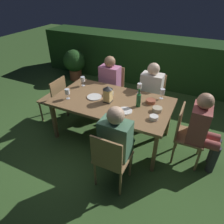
% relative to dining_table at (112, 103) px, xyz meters
% --- Properties ---
extents(ground_plane, '(16.00, 16.00, 0.00)m').
position_rel_dining_table_xyz_m(ground_plane, '(0.00, 0.00, -0.67)').
color(ground_plane, '#385B28').
extents(dining_table, '(1.86, 1.04, 0.72)m').
position_rel_dining_table_xyz_m(dining_table, '(0.00, 0.00, 0.00)').
color(dining_table, olive).
rests_on(dining_table, ground).
extents(chair_side_left_b, '(0.42, 0.40, 0.87)m').
position_rel_dining_table_xyz_m(chair_side_left_b, '(0.42, -0.91, -0.19)').
color(chair_side_left_b, '#937047').
rests_on(chair_side_left_b, ground).
extents(person_in_green, '(0.38, 0.47, 1.15)m').
position_rel_dining_table_xyz_m(person_in_green, '(0.42, -0.71, -0.04)').
color(person_in_green, '#4C7A5B').
rests_on(person_in_green, ground).
extents(chair_side_right_a, '(0.42, 0.40, 0.87)m').
position_rel_dining_table_xyz_m(chair_side_right_a, '(-0.42, 0.91, -0.19)').
color(chair_side_right_a, '#937047').
rests_on(chair_side_right_a, ground).
extents(person_in_pink, '(0.38, 0.47, 1.15)m').
position_rel_dining_table_xyz_m(person_in_pink, '(-0.42, 0.71, -0.04)').
color(person_in_pink, '#C675A3').
rests_on(person_in_pink, ground).
extents(chair_head_near, '(0.40, 0.42, 0.87)m').
position_rel_dining_table_xyz_m(chair_head_near, '(-1.18, 0.00, -0.19)').
color(chair_head_near, '#937047').
rests_on(chair_head_near, ground).
extents(chair_side_right_b, '(0.42, 0.40, 0.87)m').
position_rel_dining_table_xyz_m(chair_side_right_b, '(0.42, 0.91, -0.19)').
color(chair_side_right_b, '#937047').
rests_on(chair_side_right_b, ground).
extents(person_in_cream, '(0.38, 0.47, 1.15)m').
position_rel_dining_table_xyz_m(person_in_cream, '(0.42, 0.71, -0.04)').
color(person_in_cream, white).
rests_on(person_in_cream, ground).
extents(chair_head_far, '(0.40, 0.42, 0.87)m').
position_rel_dining_table_xyz_m(chair_head_far, '(1.18, 0.00, -0.19)').
color(chair_head_far, '#937047').
rests_on(chair_head_far, ground).
extents(person_in_rust, '(0.48, 0.38, 1.15)m').
position_rel_dining_table_xyz_m(person_in_rust, '(1.37, 0.00, -0.04)').
color(person_in_rust, '#9E4C47').
rests_on(person_in_rust, ground).
extents(lantern_centerpiece, '(0.15, 0.15, 0.27)m').
position_rel_dining_table_xyz_m(lantern_centerpiece, '(-0.05, -0.05, 0.20)').
color(lantern_centerpiece, black).
rests_on(lantern_centerpiece, dining_table).
extents(green_bottle_on_table, '(0.07, 0.07, 0.29)m').
position_rel_dining_table_xyz_m(green_bottle_on_table, '(0.43, 0.02, 0.16)').
color(green_bottle_on_table, '#1E5B2D').
rests_on(green_bottle_on_table, dining_table).
extents(wine_glass_a, '(0.08, 0.08, 0.17)m').
position_rel_dining_table_xyz_m(wine_glass_a, '(-0.70, 0.26, 0.17)').
color(wine_glass_a, silver).
rests_on(wine_glass_a, dining_table).
extents(wine_glass_b, '(0.08, 0.08, 0.17)m').
position_rel_dining_table_xyz_m(wine_glass_b, '(-0.67, -0.24, 0.17)').
color(wine_glass_b, silver).
rests_on(wine_glass_b, dining_table).
extents(wine_glass_c, '(0.08, 0.08, 0.17)m').
position_rel_dining_table_xyz_m(wine_glass_c, '(0.30, 0.44, 0.17)').
color(wine_glass_c, silver).
rests_on(wine_glass_c, dining_table).
extents(wine_glass_d, '(0.08, 0.08, 0.17)m').
position_rel_dining_table_xyz_m(wine_glass_d, '(0.69, 0.41, 0.17)').
color(wine_glass_d, silver).
rests_on(wine_glass_d, dining_table).
extents(plate_a, '(0.21, 0.21, 0.01)m').
position_rel_dining_table_xyz_m(plate_a, '(0.30, -0.19, 0.06)').
color(plate_a, white).
rests_on(plate_a, dining_table).
extents(plate_b, '(0.24, 0.24, 0.01)m').
position_rel_dining_table_xyz_m(plate_b, '(-0.30, -0.03, 0.06)').
color(plate_b, silver).
rests_on(plate_b, dining_table).
extents(bowl_olives, '(0.12, 0.12, 0.05)m').
position_rel_dining_table_xyz_m(bowl_olives, '(0.73, -0.21, 0.08)').
color(bowl_olives, silver).
rests_on(bowl_olives, dining_table).
extents(bowl_bread, '(0.15, 0.15, 0.06)m').
position_rel_dining_table_xyz_m(bowl_bread, '(-0.12, 0.15, 0.08)').
color(bowl_bread, '#BCAD8E').
rests_on(bowl_bread, dining_table).
extents(bowl_salad, '(0.15, 0.15, 0.06)m').
position_rel_dining_table_xyz_m(bowl_salad, '(0.57, 0.20, 0.08)').
color(bowl_salad, '#9E5138').
rests_on(bowl_salad, dining_table).
extents(bowl_dip, '(0.14, 0.14, 0.06)m').
position_rel_dining_table_xyz_m(bowl_dip, '(0.72, 0.01, 0.08)').
color(bowl_dip, '#BCAD8E').
rests_on(bowl_dip, dining_table).
extents(hedge_backdrop, '(6.26, 0.86, 1.13)m').
position_rel_dining_table_xyz_m(hedge_backdrop, '(0.00, 2.58, -0.11)').
color(hedge_backdrop, '#1E4219').
rests_on(hedge_backdrop, ground).
extents(potted_plant_by_hedge, '(0.57, 0.57, 0.81)m').
position_rel_dining_table_xyz_m(potted_plant_by_hedge, '(-1.95, 1.75, -0.20)').
color(potted_plant_by_hedge, '#9E5133').
rests_on(potted_plant_by_hedge, ground).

